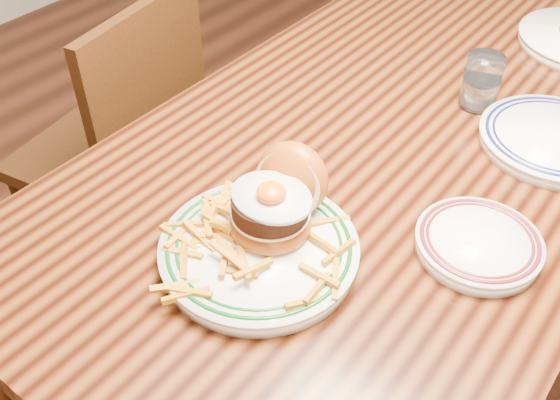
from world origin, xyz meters
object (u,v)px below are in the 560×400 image
Objects in this scene: table at (398,162)px; main_plate at (265,232)px; side_plate at (479,243)px; chair_left at (124,146)px.

main_plate reaches higher than table.
side_plate is at bearing 27.58° from main_plate.
main_plate is at bearing -31.31° from chair_left.
table is at bearing 2.05° from chair_left.
chair_left is 1.00m from side_plate.
table is 5.06× the size of main_plate.
side_plate is (0.25, -0.22, 0.10)m from table.
main_plate is (-0.01, -0.42, 0.13)m from table.
chair_left is at bearing 175.62° from side_plate.
side_plate is (0.26, 0.20, -0.02)m from main_plate.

